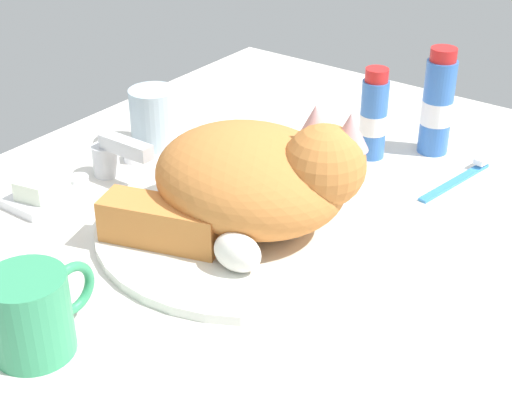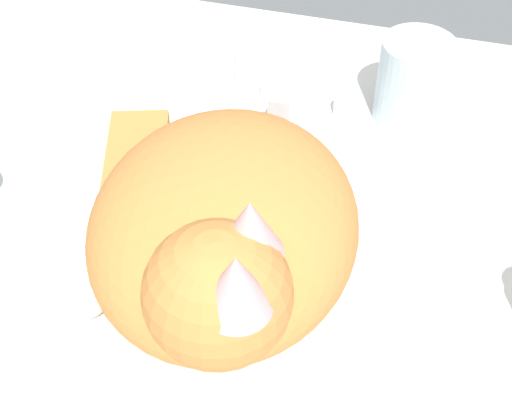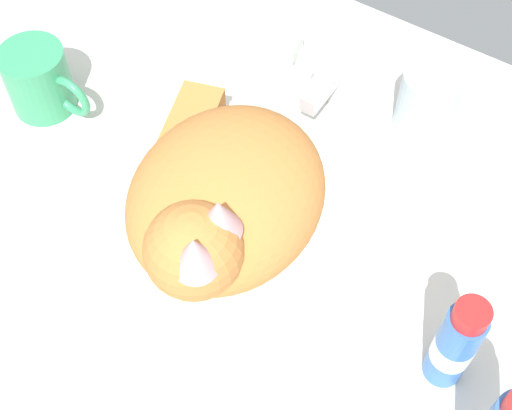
# 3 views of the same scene
# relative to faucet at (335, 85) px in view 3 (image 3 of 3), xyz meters

# --- Properties ---
(ground_plane) EXTENTS (1.10, 0.83, 0.03)m
(ground_plane) POSITION_rel_faucet_xyz_m (0.00, -0.23, -0.04)
(ground_plane) COLOR silver
(sink_basin) EXTENTS (0.37, 0.37, 0.01)m
(sink_basin) POSITION_rel_faucet_xyz_m (0.00, -0.23, -0.02)
(sink_basin) COLOR silver
(sink_basin) RESTS_ON ground_plane
(faucet) EXTENTS (0.13, 0.10, 0.06)m
(faucet) POSITION_rel_faucet_xyz_m (0.00, 0.00, 0.00)
(faucet) COLOR silver
(faucet) RESTS_ON ground_plane
(cat) EXTENTS (0.25, 0.27, 0.15)m
(cat) POSITION_rel_faucet_xyz_m (-0.00, -0.24, 0.05)
(cat) COLOR #D17F3D
(cat) RESTS_ON sink_basin
(coffee_mug) EXTENTS (0.12, 0.08, 0.08)m
(coffee_mug) POSITION_rel_faucet_xyz_m (-0.30, -0.20, 0.01)
(coffee_mug) COLOR #389966
(coffee_mug) RESTS_ON ground_plane
(rinse_cup) EXTENTS (0.07, 0.07, 0.09)m
(rinse_cup) POSITION_rel_faucet_xyz_m (0.11, 0.02, 0.02)
(rinse_cup) COLOR silver
(rinse_cup) RESTS_ON ground_plane
(soap_dish) EXTENTS (0.09, 0.06, 0.01)m
(soap_dish) POSITION_rel_faucet_xyz_m (-0.10, 0.02, -0.02)
(soap_dish) COLOR white
(soap_dish) RESTS_ON ground_plane
(soap_bar) EXTENTS (0.07, 0.05, 0.02)m
(soap_bar) POSITION_rel_faucet_xyz_m (-0.10, 0.02, -0.00)
(soap_bar) COLOR silver
(soap_bar) RESTS_ON soap_dish
(toothpaste_bottle) EXTENTS (0.04, 0.04, 0.13)m
(toothpaste_bottle) POSITION_rel_faucet_xyz_m (0.26, -0.25, 0.03)
(toothpaste_bottle) COLOR #3870C6
(toothpaste_bottle) RESTS_ON ground_plane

